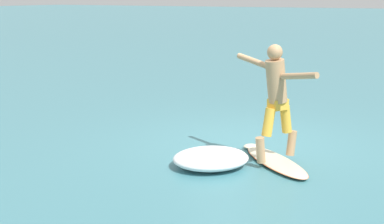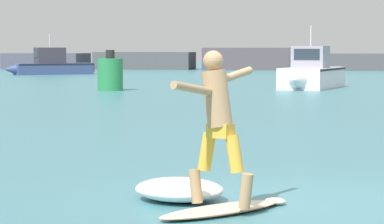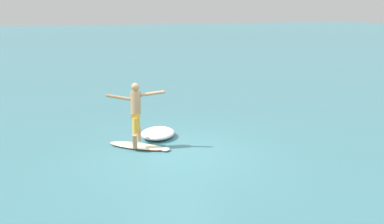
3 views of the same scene
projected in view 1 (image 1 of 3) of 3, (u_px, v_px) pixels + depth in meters
ground_plane at (249, 144)px, 9.26m from camera, size 200.00×200.00×0.00m
surfboard at (275, 161)px, 8.14m from camera, size 1.51×1.65×0.22m
surfer at (276, 93)px, 7.86m from camera, size 0.86×1.51×1.74m
wave_foam_at_tail at (211, 158)px, 7.98m from camera, size 1.53×1.50×0.27m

